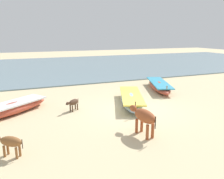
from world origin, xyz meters
TOP-DOWN VIEW (x-y plane):
  - ground at (0.00, 0.00)m, footprint 80.00×80.00m
  - sea_water at (0.00, 16.22)m, footprint 60.00×20.00m
  - fishing_boat_0 at (-5.48, 1.53)m, footprint 3.60×3.04m
  - fishing_boat_1 at (3.51, 2.99)m, footprint 2.44×4.34m
  - fishing_boat_3 at (0.37, 0.82)m, footprint 2.52×4.32m
  - cow_adult_rust at (-0.88, -2.71)m, footprint 0.59×1.53m
  - calf_near_dark at (-2.73, 0.86)m, footprint 0.79×0.67m
  - calf_far_brown at (-5.37, -2.56)m, footprint 0.92×0.74m

SIDE VIEW (x-z plane):
  - ground at x=0.00m, z-range 0.00..0.00m
  - sea_water at x=0.00m, z-range 0.00..0.08m
  - fishing_boat_1 at x=3.51m, z-range -0.08..0.63m
  - fishing_boat_0 at x=-5.48m, z-range -0.08..0.64m
  - fishing_boat_3 at x=0.37m, z-range -0.08..0.65m
  - calf_near_dark at x=-2.73m, z-range 0.13..0.70m
  - calf_far_brown at x=-5.37m, z-range 0.14..0.81m
  - cow_adult_rust at x=-0.88m, z-range 0.22..1.21m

